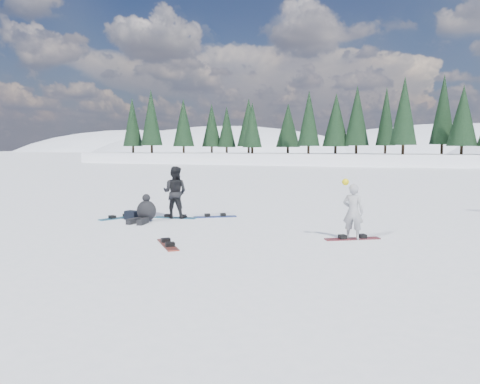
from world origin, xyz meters
name	(u,v)px	position (x,y,z in m)	size (l,w,h in m)	color
ground	(252,234)	(0.00, 0.00, 0.00)	(420.00, 420.00, 0.00)	white
alpine_backdrop	(373,186)	(-11.72, 189.16, -13.97)	(412.50, 227.00, 53.20)	white
snowboarder_woman	(353,211)	(2.76, 0.27, 0.77)	(0.58, 0.41, 1.64)	#A5A5AA
snowboarder_man	(175,192)	(-3.49, 1.95, 0.90)	(0.88, 0.68, 1.80)	black
seated_rider	(146,211)	(-4.02, 0.88, 0.35)	(0.67, 1.09, 0.92)	black
gear_bag	(132,215)	(-4.72, 1.14, 0.15)	(0.45, 0.30, 0.30)	black
snowboard_woman	(352,239)	(2.76, 0.27, 0.01)	(1.50, 0.28, 0.03)	maroon
snowboard_man	(175,218)	(-3.49, 1.95, 0.01)	(1.50, 0.28, 0.03)	#19658B
snowboard_loose_b	(168,245)	(-1.51, -2.13, 0.01)	(1.50, 0.28, 0.03)	maroon
snowboard_loose_a	(119,218)	(-5.29, 1.23, 0.01)	(1.50, 0.28, 0.03)	#186388
snowboard_loose_c	(215,217)	(-2.27, 2.64, 0.01)	(1.50, 0.28, 0.03)	#1B3899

